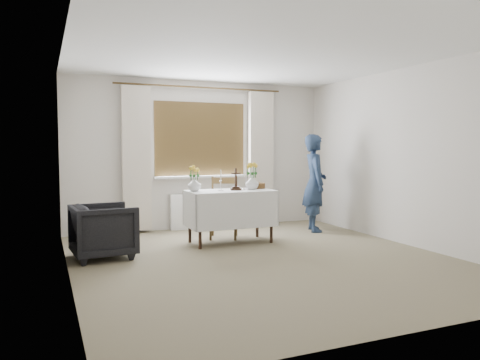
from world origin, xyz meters
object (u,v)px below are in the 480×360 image
at_px(armchair, 104,231).
at_px(flower_vase_left, 194,184).
at_px(altar_table, 230,217).
at_px(wooden_cross, 236,179).
at_px(flower_vase_right, 252,183).
at_px(person, 315,183).
at_px(wooden_chair, 224,208).

bearing_deg(armchair, flower_vase_left, -81.04).
bearing_deg(altar_table, wooden_cross, -2.83).
distance_m(armchair, flower_vase_right, 2.23).
distance_m(person, flower_vase_left, 2.17).
bearing_deg(armchair, altar_table, -87.35).
xyz_separation_m(altar_table, armchair, (-1.80, -0.25, -0.04)).
distance_m(wooden_chair, person, 1.63).
height_order(altar_table, flower_vase_left, flower_vase_left).
xyz_separation_m(altar_table, wooden_chair, (0.03, 0.37, 0.08)).
relative_size(flower_vase_left, flower_vase_right, 0.94).
height_order(wooden_chair, flower_vase_left, flower_vase_left).
relative_size(armchair, person, 0.47).
bearing_deg(person, flower_vase_right, 123.14).
bearing_deg(wooden_cross, wooden_chair, 109.29).
relative_size(altar_table, wooden_cross, 3.89).
xyz_separation_m(altar_table, wooden_cross, (0.08, -0.00, 0.54)).
bearing_deg(wooden_chair, flower_vase_left, -127.73).
distance_m(altar_table, flower_vase_left, 0.71).
relative_size(person, flower_vase_left, 8.29).
height_order(wooden_chair, wooden_cross, wooden_cross).
distance_m(person, flower_vase_right, 1.33).
xyz_separation_m(flower_vase_left, flower_vase_right, (0.86, -0.07, 0.01)).
relative_size(armchair, flower_vase_left, 3.89).
bearing_deg(wooden_chair, person, 23.92).
relative_size(altar_table, armchair, 1.66).
bearing_deg(flower_vase_left, armchair, -165.71).
bearing_deg(wooden_chair, armchair, -136.92).
bearing_deg(altar_table, flower_vase_left, 171.79).
xyz_separation_m(wooden_chair, person, (1.60, -0.02, 0.33)).
bearing_deg(flower_vase_right, wooden_cross, -177.28).
bearing_deg(wooden_cross, altar_table, -170.86).
height_order(person, flower_vase_left, person).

